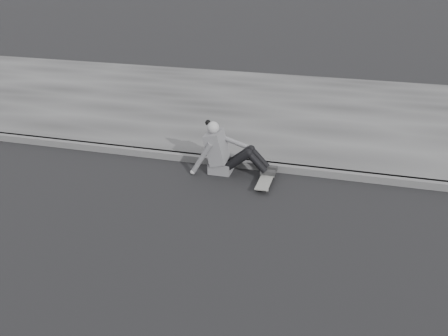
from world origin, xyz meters
name	(u,v)px	position (x,y,z in m)	size (l,w,h in m)	color
ground	(253,259)	(0.00, 0.00, 0.00)	(80.00, 80.00, 0.00)	black
curb	(287,168)	(0.00, 2.58, 0.06)	(24.00, 0.16, 0.12)	#515151
sidewalk	(308,113)	(0.00, 5.60, 0.06)	(24.00, 6.00, 0.12)	#3D3D3D
skateboard	(266,180)	(-0.25, 2.04, 0.07)	(0.20, 0.78, 0.09)	gray
seated_woman	(225,152)	(-0.98, 2.29, 0.36)	(1.38, 0.46, 0.88)	#5A5A5D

